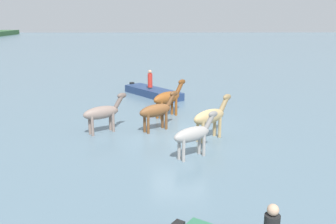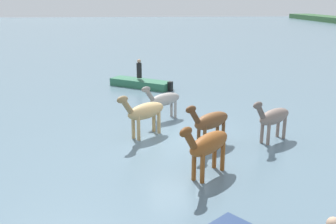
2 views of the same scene
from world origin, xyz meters
TOP-DOWN VIEW (x-y plane):
  - ground_plane at (0.00, 0.00)m, footprint 211.97×211.97m
  - horse_gray_outer at (-0.46, -1.39)m, footprint 1.91×2.06m
  - horse_rear_stallion at (3.34, 0.44)m, footprint 2.03×2.00m
  - horse_lead at (0.53, 3.53)m, footprint 1.64×2.06m
  - horse_chestnut_trailing at (-2.63, -0.46)m, footprint 1.56×1.98m
  - horse_dark_mare at (0.85, 1.01)m, footprint 1.72×2.03m
  - boat_tender_starboard at (8.68, 1.39)m, footprint 4.71×4.16m
  - person_helmsman_aft at (8.73, 1.58)m, footprint 0.32×0.32m

SIDE VIEW (x-z plane):
  - ground_plane at x=0.00m, z-range 0.00..0.00m
  - boat_tender_starboard at x=8.68m, z-range -0.20..0.55m
  - horse_chestnut_trailing at x=-2.63m, z-range 0.09..1.79m
  - horse_lead at x=0.53m, z-range 0.09..1.88m
  - horse_dark_mare at x=0.85m, z-range 0.09..1.89m
  - horse_gray_outer at x=-0.46m, z-range 0.10..1.99m
  - horse_rear_stallion at x=3.34m, z-range 0.10..2.02m
  - person_helmsman_aft at x=8.73m, z-range 0.55..1.74m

